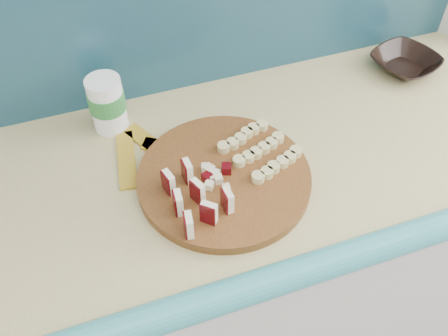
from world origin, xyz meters
TOP-DOWN VIEW (x-y plane):
  - kitchen_counter at (0.10, 1.50)m, footprint 2.20×0.63m
  - cutting_board at (-0.25, 1.45)m, footprint 0.46×0.46m
  - apple_wedges at (-0.33, 1.39)m, footprint 0.12×0.16m
  - apple_chunks at (-0.27, 1.44)m, footprint 0.06×0.06m
  - banana_slices at (-0.15, 1.48)m, footprint 0.17×0.17m
  - brown_bowl at (0.33, 1.66)m, footprint 0.21×0.21m
  - canister at (-0.43, 1.69)m, footprint 0.08×0.08m
  - banana_peel at (-0.36, 1.58)m, footprint 0.23×0.19m

SIDE VIEW (x-z plane):
  - kitchen_counter at x=0.10m, z-range 0.00..0.91m
  - banana_peel at x=-0.36m, z-range 0.91..0.92m
  - cutting_board at x=-0.25m, z-range 0.91..0.93m
  - brown_bowl at x=0.33m, z-range 0.91..0.95m
  - banana_slices at x=-0.15m, z-range 0.93..0.95m
  - apple_chunks at x=-0.27m, z-range 0.93..0.95m
  - apple_wedges at x=-0.33m, z-range 0.93..0.98m
  - canister at x=-0.43m, z-range 0.91..1.05m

